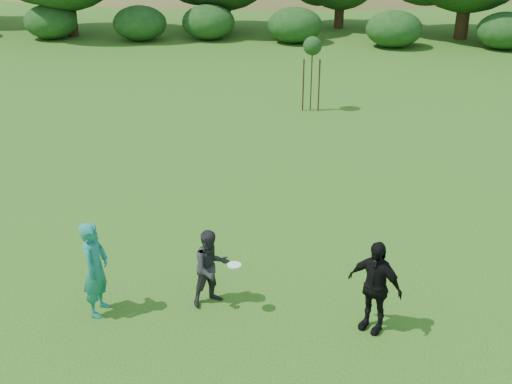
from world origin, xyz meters
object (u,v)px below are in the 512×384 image
player_grey (211,268)px  sapling (312,48)px  player_teal (95,269)px  player_black (374,286)px

player_grey → sapling: size_ratio=0.57×
player_teal → sapling: size_ratio=0.69×
player_black → player_grey: bearing=-158.0°
player_teal → player_black: (5.32, -0.10, -0.05)m
player_teal → player_black: bearing=-86.5°
player_black → sapling: 13.91m
player_black → player_teal: bearing=-148.3°
player_teal → player_grey: (2.17, 0.50, -0.17)m
player_black → sapling: sapling is taller
player_black → sapling: (-1.22, 13.78, 1.49)m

